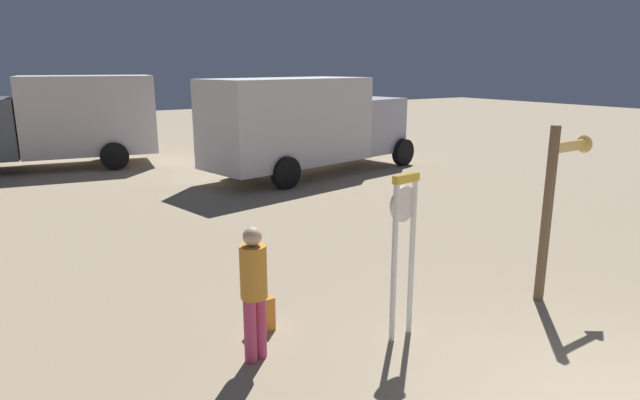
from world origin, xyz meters
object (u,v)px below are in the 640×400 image
(standing_clock, at_px, (403,239))
(arrow_sign, at_px, (563,184))
(box_truck_far, at_px, (67,118))
(backpack, at_px, (262,314))
(person_near_clock, at_px, (254,287))
(box_truck_near, at_px, (305,123))

(standing_clock, height_order, arrow_sign, arrow_sign)
(standing_clock, bearing_deg, box_truck_far, 95.87)
(standing_clock, xyz_separation_m, backpack, (-1.40, 1.07, -1.07))
(person_near_clock, height_order, backpack, person_near_clock)
(standing_clock, xyz_separation_m, person_near_clock, (-1.79, 0.47, -0.39))
(person_near_clock, bearing_deg, arrow_sign, -9.02)
(standing_clock, bearing_deg, box_truck_near, 65.36)
(box_truck_near, relative_size, box_truck_far, 1.19)
(standing_clock, distance_m, box_truck_far, 15.15)
(backpack, bearing_deg, box_truck_far, 90.60)
(person_near_clock, xyz_separation_m, backpack, (0.39, 0.60, -0.68))
(standing_clock, height_order, box_truck_far, box_truck_far)
(backpack, height_order, box_truck_far, box_truck_far)
(person_near_clock, bearing_deg, box_truck_far, 89.06)
(arrow_sign, distance_m, backpack, 4.59)
(standing_clock, distance_m, backpack, 2.06)
(person_near_clock, height_order, box_truck_far, box_truck_far)
(standing_clock, xyz_separation_m, arrow_sign, (2.74, -0.25, 0.40))
(box_truck_near, bearing_deg, standing_clock, -114.64)
(person_near_clock, bearing_deg, backpack, 57.16)
(standing_clock, bearing_deg, person_near_clock, 165.25)
(backpack, distance_m, box_truck_near, 10.46)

